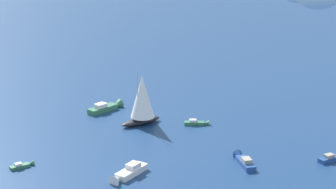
{
  "coord_description": "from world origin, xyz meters",
  "views": [
    {
      "loc": [
        24.87,
        -114.48,
        59.13
      ],
      "look_at": [
        0.32,
        -0.94,
        21.52
      ],
      "focal_mm": 74.28,
      "sensor_mm": 36.0,
      "label": 1
    }
  ],
  "objects": [
    {
      "name": "sailboat_near_centre",
      "position": [
        -14.92,
        39.96,
        6.29
      ],
      "size": [
        9.53,
        9.79,
        13.77
      ],
      "color": "black",
      "rests_on": "ground_plane"
    },
    {
      "name": "motorboat_inshore",
      "position": [
        -10.33,
        9.36,
        0.78
      ],
      "size": [
        6.04,
        10.22,
        2.89
      ],
      "color": "white",
      "rests_on": "ground_plane"
    },
    {
      "name": "motorboat_offshore",
      "position": [
        11.95,
        21.01,
        0.66
      ],
      "size": [
        5.72,
        8.52,
        2.45
      ],
      "color": "#23478C",
      "rests_on": "ground_plane"
    },
    {
      "name": "motorboat_outer_ring_a",
      "position": [
        -26.39,
        47.84,
        0.79
      ],
      "size": [
        7.66,
        9.96,
        2.94
      ],
      "color": "#33704C",
      "rests_on": "ground_plane"
    },
    {
      "name": "motorboat_outer_ring_b",
      "position": [
        -1.6,
        42.19,
        0.47
      ],
      "size": [
        6.17,
        2.63,
        1.74
      ],
      "color": "#33704C",
      "rests_on": "ground_plane"
    },
    {
      "name": "motorboat_outer_ring_d",
      "position": [
        30.61,
        27.06,
        0.55
      ],
      "size": [
        6.41,
        6.14,
        2.05
      ],
      "color": "#23478C",
      "rests_on": "ground_plane"
    },
    {
      "name": "motorboat_outer_ring_f",
      "position": [
        -32.94,
        9.38,
        0.4
      ],
      "size": [
        4.48,
        4.7,
        1.5
      ],
      "color": "#33704C",
      "rests_on": "ground_plane"
    }
  ]
}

